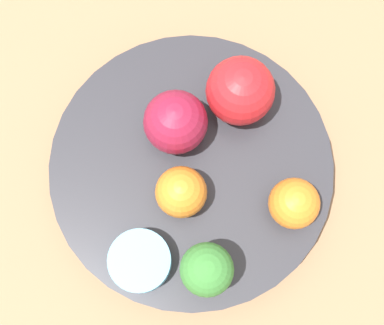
{
  "coord_description": "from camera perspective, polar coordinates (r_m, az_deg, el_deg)",
  "views": [
    {
      "loc": [
        -0.12,
        0.0,
        0.55
      ],
      "look_at": [
        0.0,
        0.0,
        0.07
      ],
      "focal_mm": 50.0,
      "sensor_mm": 36.0,
      "label": 1
    }
  ],
  "objects": [
    {
      "name": "small_cup",
      "position": [
        0.48,
        -5.47,
        -10.43
      ],
      "size": [
        0.06,
        0.06,
        0.02
      ],
      "color": "#66B2DB",
      "rests_on": "bowl"
    },
    {
      "name": "ground_plane",
      "position": [
        0.56,
        0.0,
        -1.75
      ],
      "size": [
        6.0,
        6.0,
        0.0
      ],
      "primitive_type": "plane",
      "color": "gray"
    },
    {
      "name": "apple_red",
      "position": [
        0.48,
        -1.68,
        4.32
      ],
      "size": [
        0.06,
        0.06,
        0.06
      ],
      "color": "maroon",
      "rests_on": "bowl"
    },
    {
      "name": "orange_front",
      "position": [
        0.47,
        -1.08,
        -3.17
      ],
      "size": [
        0.05,
        0.05,
        0.05
      ],
      "color": "orange",
      "rests_on": "bowl"
    },
    {
      "name": "broccoli",
      "position": [
        0.45,
        1.67,
        -11.36
      ],
      "size": [
        0.04,
        0.04,
        0.06
      ],
      "color": "#99C17A",
      "rests_on": "bowl"
    },
    {
      "name": "apple_green",
      "position": [
        0.49,
        5.26,
        7.62
      ],
      "size": [
        0.06,
        0.06,
        0.06
      ],
      "color": "red",
      "rests_on": "bowl"
    },
    {
      "name": "orange_back",
      "position": [
        0.48,
        10.91,
        -4.3
      ],
      "size": [
        0.05,
        0.05,
        0.05
      ],
      "color": "orange",
      "rests_on": "bowl"
    },
    {
      "name": "bowl",
      "position": [
        0.52,
        0.0,
        -0.81
      ],
      "size": [
        0.27,
        0.27,
        0.04
      ],
      "color": "#2D2D33",
      "rests_on": "table_surface"
    },
    {
      "name": "table_surface",
      "position": [
        0.55,
        0.0,
        -1.53
      ],
      "size": [
        1.2,
        1.2,
        0.02
      ],
      "color": "#936D4C",
      "rests_on": "ground_plane"
    }
  ]
}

